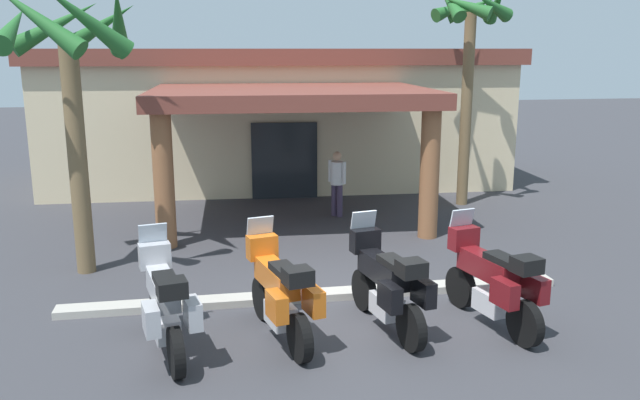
{
  "coord_description": "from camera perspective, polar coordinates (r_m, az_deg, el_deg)",
  "views": [
    {
      "loc": [
        -2.18,
        -9.58,
        4.05
      ],
      "look_at": [
        -0.0,
        2.5,
        1.2
      ],
      "focal_mm": 36.67,
      "sensor_mm": 36.0,
      "label": 1
    }
  ],
  "objects": [
    {
      "name": "pedestrian",
      "position": [
        16.0,
        1.49,
        1.82
      ],
      "size": [
        0.37,
        0.43,
        1.62
      ],
      "rotation": [
        0.0,
        0.0,
        0.69
      ],
      "color": "#3F334C",
      "rests_on": "ground_plane"
    },
    {
      "name": "ground_plane",
      "position": [
        10.63,
        2.42,
        -9.34
      ],
      "size": [
        80.0,
        80.0,
        0.0
      ],
      "primitive_type": "plane",
      "color": "#38383D"
    },
    {
      "name": "motorcycle_silver",
      "position": [
        9.14,
        -13.38,
        -8.83
      ],
      "size": [
        0.91,
        2.19,
        1.61
      ],
      "rotation": [
        0.0,
        0.0,
        1.77
      ],
      "color": "black",
      "rests_on": "ground_plane"
    },
    {
      "name": "motorcycle_maroon",
      "position": [
        10.05,
        14.86,
        -6.87
      ],
      "size": [
        0.92,
        2.19,
        1.61
      ],
      "rotation": [
        0.0,
        0.0,
        1.79
      ],
      "color": "black",
      "rests_on": "ground_plane"
    },
    {
      "name": "motorcycle_orange",
      "position": [
        9.3,
        -3.5,
        -8.08
      ],
      "size": [
        0.94,
        2.18,
        1.61
      ],
      "rotation": [
        0.0,
        0.0,
        1.8
      ],
      "color": "black",
      "rests_on": "ground_plane"
    },
    {
      "name": "motel_building",
      "position": [
        20.25,
        -3.71,
        7.45
      ],
      "size": [
        14.0,
        10.53,
        4.05
      ],
      "rotation": [
        0.0,
        0.0,
        -0.05
      ],
      "color": "beige",
      "rests_on": "ground_plane"
    },
    {
      "name": "palm_tree_roadside",
      "position": [
        12.35,
        -20.9,
        11.38
      ],
      "size": [
        2.44,
        2.63,
        5.19
      ],
      "color": "brown",
      "rests_on": "ground_plane"
    },
    {
      "name": "motorcycle_black",
      "position": [
        9.64,
        5.89,
        -7.34
      ],
      "size": [
        0.88,
        2.2,
        1.61
      ],
      "rotation": [
        0.0,
        0.0,
        1.76
      ],
      "color": "black",
      "rests_on": "ground_plane"
    },
    {
      "name": "curb_strip",
      "position": [
        10.95,
        -0.21,
        -8.29
      ],
      "size": [
        8.31,
        0.36,
        0.12
      ],
      "primitive_type": "cube",
      "color": "#ADA89E",
      "rests_on": "ground_plane"
    },
    {
      "name": "palm_tree_near_portico",
      "position": [
        17.39,
        12.94,
        13.64
      ],
      "size": [
        1.97,
        2.06,
        5.7
      ],
      "color": "brown",
      "rests_on": "ground_plane"
    }
  ]
}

